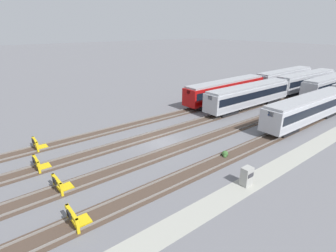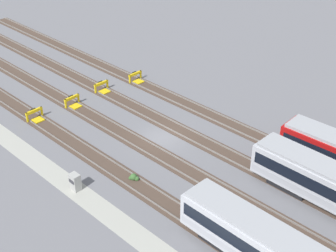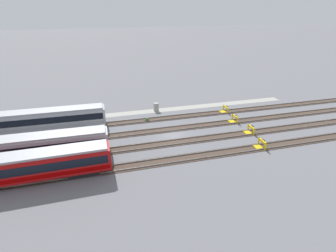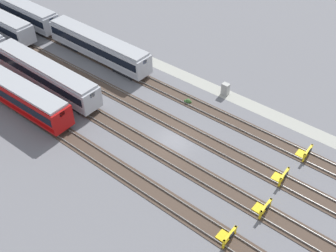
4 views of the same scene
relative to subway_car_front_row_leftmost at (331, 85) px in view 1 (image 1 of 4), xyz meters
The scene contains 18 objects.
ground_plane 38.28m from the subway_car_front_row_leftmost, behind, with size 400.00×400.00×0.00m, color slate.
service_walkway 39.22m from the subway_car_front_row_leftmost, 166.98° to the right, with size 54.00×2.00×0.01m, color #9E9E93.
rail_track_nearest 38.49m from the subway_car_front_row_leftmost, behind, with size 90.00×2.23×0.21m.
rail_track_near_inner 38.21m from the subway_car_front_row_leftmost, behind, with size 90.00×2.24×0.21m.
rail_track_middle 38.48m from the subway_car_front_row_leftmost, behind, with size 90.00×2.24×0.21m.
rail_track_far_inner 39.30m from the subway_car_front_row_leftmost, 166.42° to the left, with size 90.00×2.23×0.21m.
subway_car_front_row_leftmost is the anchor object (origin of this frame).
subway_car_front_row_centre 21.14m from the subway_car_front_row_leftmost, 154.08° to the left, with size 18.05×3.20×3.70m.
subway_car_front_row_right_inner 9.16m from the subway_car_front_row_leftmost, 90.51° to the left, with size 18.03×3.06×3.70m.
subway_car_front_row_rightmost 19.55m from the subway_car_front_row_leftmost, 166.55° to the left, with size 18.03×3.04×3.70m.
subway_car_back_row_leftmost 19.59m from the subway_car_front_row_leftmost, 166.17° to the right, with size 18.04×3.09×3.70m.
subway_car_back_row_centre 4.58m from the subway_car_front_row_leftmost, 90.49° to the left, with size 18.06×3.27×3.70m.
bumper_stop_nearest_track 50.71m from the subway_car_front_row_leftmost, behind, with size 1.34×2.00×1.22m.
bumper_stop_near_inner_track 50.04m from the subway_car_front_row_leftmost, behind, with size 1.36×2.01×1.22m.
bumper_stop_middle_track 50.69m from the subway_car_front_row_leftmost, behind, with size 1.35×2.00×1.22m.
bumper_stop_far_inner_track 50.36m from the subway_car_front_row_leftmost, 169.46° to the left, with size 1.35×2.00×1.22m.
electrical_cabinet 38.84m from the subway_car_front_row_leftmost, 166.99° to the right, with size 0.90×0.73×1.60m.
weed_clump 35.49m from the subway_car_front_row_leftmost, behind, with size 0.92×0.70×0.64m.
Camera 1 is at (-16.22, -21.54, 12.24)m, focal length 28.00 mm.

